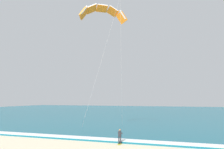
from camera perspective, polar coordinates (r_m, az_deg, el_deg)
The scene contains 5 objects.
sea at distance 86.41m, azimuth 15.45°, elevation -9.08°, with size 200.00×120.00×0.20m, color #146075.
surf_foam at distance 28.13m, azimuth 7.15°, elevation -16.09°, with size 200.00×1.83×0.04m, color white.
surfboard at distance 27.45m, azimuth 1.93°, elevation -16.80°, with size 0.52×1.42×0.09m.
kitesurfer at distance 27.31m, azimuth 1.94°, elevation -14.91°, with size 0.55×0.53×1.69m.
kite_primary at distance 36.78m, azimuth -2.35°, elevation 15.22°, with size 7.53×8.07×18.45m.
Camera 1 is at (5.84, -15.95, 5.22)m, focal length 36.87 mm.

